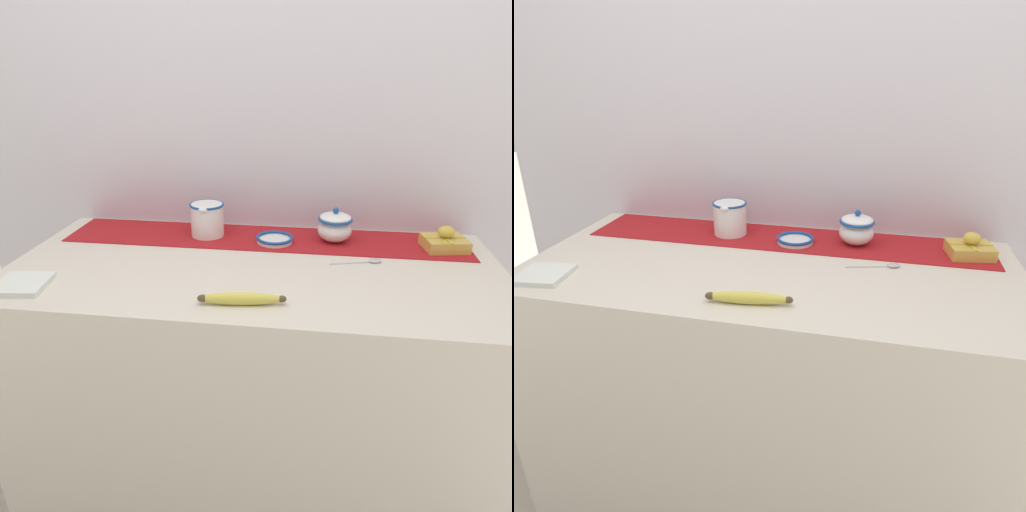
{
  "view_description": "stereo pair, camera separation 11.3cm",
  "coord_description": "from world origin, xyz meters",
  "views": [
    {
      "loc": [
        0.17,
        -1.24,
        1.47
      ],
      "look_at": [
        0.01,
        -0.05,
        0.96
      ],
      "focal_mm": 32.0,
      "sensor_mm": 36.0,
      "label": 1
    },
    {
      "loc": [
        0.28,
        -1.22,
        1.47
      ],
      "look_at": [
        0.01,
        -0.05,
        0.96
      ],
      "focal_mm": 32.0,
      "sensor_mm": 36.0,
      "label": 2
    }
  ],
  "objects": [
    {
      "name": "cream_pitcher",
      "position": [
        -0.2,
        0.22,
        0.98
      ],
      "size": [
        0.12,
        0.14,
        0.12
      ],
      "color": "white",
      "rests_on": "countertop"
    },
    {
      "name": "banana",
      "position": [
        0.0,
        -0.25,
        0.93
      ],
      "size": [
        0.22,
        0.06,
        0.03
      ],
      "rotation": [
        0.0,
        0.0,
        0.12
      ],
      "color": "#DBCC4C",
      "rests_on": "countertop"
    },
    {
      "name": "small_dish",
      "position": [
        0.04,
        0.18,
        0.92
      ],
      "size": [
        0.12,
        0.12,
        0.02
      ],
      "color": "white",
      "rests_on": "countertop"
    },
    {
      "name": "countertop",
      "position": [
        0.0,
        0.0,
        0.46
      ],
      "size": [
        1.47,
        0.7,
        0.91
      ],
      "primitive_type": "cube",
      "color": "beige",
      "rests_on": "ground_plane"
    },
    {
      "name": "sugar_bowl",
      "position": [
        0.24,
        0.22,
        0.97
      ],
      "size": [
        0.12,
        0.12,
        0.12
      ],
      "color": "white",
      "rests_on": "countertop"
    },
    {
      "name": "back_wall",
      "position": [
        0.0,
        0.37,
        1.2
      ],
      "size": [
        2.27,
        0.04,
        2.4
      ],
      "primitive_type": "cube",
      "color": "silver",
      "rests_on": "ground_plane"
    },
    {
      "name": "gift_box",
      "position": [
        0.59,
        0.2,
        0.94
      ],
      "size": [
        0.15,
        0.13,
        0.08
      ],
      "rotation": [
        0.0,
        0.0,
        0.15
      ],
      "color": "gold",
      "rests_on": "countertop"
    },
    {
      "name": "ground_plane",
      "position": [
        0.0,
        0.0,
        0.0
      ],
      "size": [
        12.0,
        12.0,
        0.0
      ],
      "primitive_type": "plane",
      "color": "#B2A899"
    },
    {
      "name": "spoon",
      "position": [
        0.35,
        0.06,
        0.92
      ],
      "size": [
        0.16,
        0.06,
        0.01
      ],
      "rotation": [
        0.0,
        0.0,
        0.26
      ],
      "color": "#B7B7BC",
      "rests_on": "countertop"
    },
    {
      "name": "table_runner",
      "position": [
        0.0,
        0.22,
        0.91
      ],
      "size": [
        1.35,
        0.24,
        0.0
      ],
      "primitive_type": "cube",
      "color": "#A8191E",
      "rests_on": "countertop"
    },
    {
      "name": "napkin_stack",
      "position": [
        -0.6,
        -0.23,
        0.92
      ],
      "size": [
        0.15,
        0.15,
        0.02
      ],
      "primitive_type": "cube",
      "rotation": [
        0.0,
        0.0,
        0.12
      ],
      "color": "white",
      "rests_on": "countertop"
    }
  ]
}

